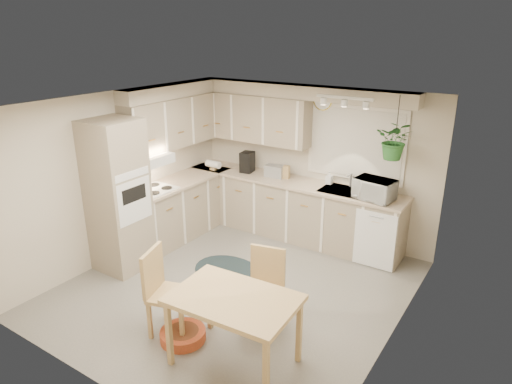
% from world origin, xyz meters
% --- Properties ---
extents(floor, '(4.20, 4.20, 0.00)m').
position_xyz_m(floor, '(0.00, 0.00, 0.00)').
color(floor, slate).
rests_on(floor, ground).
extents(ceiling, '(4.20, 4.20, 0.00)m').
position_xyz_m(ceiling, '(0.00, 0.00, 2.40)').
color(ceiling, white).
rests_on(ceiling, wall_back).
extents(wall_back, '(4.00, 0.04, 2.40)m').
position_xyz_m(wall_back, '(0.00, 2.10, 1.20)').
color(wall_back, '#BCB19C').
rests_on(wall_back, floor).
extents(wall_front, '(4.00, 0.04, 2.40)m').
position_xyz_m(wall_front, '(0.00, -2.10, 1.20)').
color(wall_front, '#BCB19C').
rests_on(wall_front, floor).
extents(wall_left, '(0.04, 4.20, 2.40)m').
position_xyz_m(wall_left, '(-2.00, 0.00, 1.20)').
color(wall_left, '#BCB19C').
rests_on(wall_left, floor).
extents(wall_right, '(0.04, 4.20, 2.40)m').
position_xyz_m(wall_right, '(2.00, 0.00, 1.20)').
color(wall_right, '#BCB19C').
rests_on(wall_right, floor).
extents(base_cab_left, '(0.60, 1.85, 0.90)m').
position_xyz_m(base_cab_left, '(-1.70, 0.88, 0.45)').
color(base_cab_left, gray).
rests_on(base_cab_left, floor).
extents(base_cab_back, '(3.60, 0.60, 0.90)m').
position_xyz_m(base_cab_back, '(-0.20, 1.80, 0.45)').
color(base_cab_back, gray).
rests_on(base_cab_back, floor).
extents(counter_left, '(0.64, 1.89, 0.04)m').
position_xyz_m(counter_left, '(-1.69, 0.88, 0.92)').
color(counter_left, tan).
rests_on(counter_left, base_cab_left).
extents(counter_back, '(3.64, 0.64, 0.04)m').
position_xyz_m(counter_back, '(-0.20, 1.79, 0.92)').
color(counter_back, tan).
rests_on(counter_back, base_cab_back).
extents(oven_stack, '(0.65, 0.65, 2.10)m').
position_xyz_m(oven_stack, '(-1.68, -0.38, 1.05)').
color(oven_stack, gray).
rests_on(oven_stack, floor).
extents(wall_oven_face, '(0.02, 0.56, 0.58)m').
position_xyz_m(wall_oven_face, '(-1.35, -0.38, 1.05)').
color(wall_oven_face, silver).
rests_on(wall_oven_face, oven_stack).
extents(upper_cab_left, '(0.35, 2.00, 0.75)m').
position_xyz_m(upper_cab_left, '(-1.82, 1.00, 1.83)').
color(upper_cab_left, gray).
rests_on(upper_cab_left, wall_left).
extents(upper_cab_back, '(2.00, 0.35, 0.75)m').
position_xyz_m(upper_cab_back, '(-1.00, 1.93, 1.83)').
color(upper_cab_back, gray).
rests_on(upper_cab_back, wall_back).
extents(soffit_left, '(0.30, 2.00, 0.20)m').
position_xyz_m(soffit_left, '(-1.85, 1.00, 2.30)').
color(soffit_left, '#BCB19C').
rests_on(soffit_left, wall_left).
extents(soffit_back, '(3.60, 0.30, 0.20)m').
position_xyz_m(soffit_back, '(-0.20, 1.95, 2.30)').
color(soffit_back, '#BCB19C').
rests_on(soffit_back, wall_back).
extents(cooktop, '(0.52, 0.58, 0.02)m').
position_xyz_m(cooktop, '(-1.68, 0.30, 0.94)').
color(cooktop, silver).
rests_on(cooktop, counter_left).
extents(range_hood, '(0.40, 0.60, 0.14)m').
position_xyz_m(range_hood, '(-1.70, 0.30, 1.40)').
color(range_hood, silver).
rests_on(range_hood, upper_cab_left).
extents(window_blinds, '(1.40, 0.02, 1.00)m').
position_xyz_m(window_blinds, '(0.70, 2.07, 1.60)').
color(window_blinds, silver).
rests_on(window_blinds, wall_back).
extents(window_frame, '(1.50, 0.02, 1.10)m').
position_xyz_m(window_frame, '(0.70, 2.08, 1.60)').
color(window_frame, beige).
rests_on(window_frame, wall_back).
extents(sink, '(0.70, 0.48, 0.10)m').
position_xyz_m(sink, '(0.70, 1.80, 0.90)').
color(sink, '#989B9F').
rests_on(sink, counter_back).
extents(dishwasher_front, '(0.58, 0.02, 0.83)m').
position_xyz_m(dishwasher_front, '(1.30, 1.49, 0.42)').
color(dishwasher_front, silver).
rests_on(dishwasher_front, base_cab_back).
extents(track_light_bar, '(0.80, 0.04, 0.04)m').
position_xyz_m(track_light_bar, '(0.70, 1.55, 2.33)').
color(track_light_bar, silver).
rests_on(track_light_bar, ceiling).
extents(wall_clock, '(0.30, 0.03, 0.30)m').
position_xyz_m(wall_clock, '(0.15, 2.07, 2.18)').
color(wall_clock, gold).
rests_on(wall_clock, wall_back).
extents(dining_table, '(1.25, 0.87, 0.76)m').
position_xyz_m(dining_table, '(0.80, -1.14, 0.38)').
color(dining_table, tan).
rests_on(dining_table, floor).
extents(chair_left, '(0.58, 0.58, 0.98)m').
position_xyz_m(chair_left, '(-0.07, -1.10, 0.49)').
color(chair_left, tan).
rests_on(chair_left, floor).
extents(chair_back, '(0.51, 0.51, 0.91)m').
position_xyz_m(chair_back, '(0.71, -0.48, 0.45)').
color(chair_back, tan).
rests_on(chair_back, floor).
extents(braided_rug, '(1.27, 1.07, 0.01)m').
position_xyz_m(braided_rug, '(-0.32, 0.27, 0.01)').
color(braided_rug, black).
rests_on(braided_rug, floor).
extents(pet_bed, '(0.64, 0.64, 0.11)m').
position_xyz_m(pet_bed, '(0.12, -1.17, 0.06)').
color(pet_bed, '#C53E27').
rests_on(pet_bed, floor).
extents(microwave, '(0.57, 0.37, 0.36)m').
position_xyz_m(microwave, '(1.17, 1.70, 1.12)').
color(microwave, silver).
rests_on(microwave, counter_back).
extents(soap_bottle, '(0.09, 0.20, 0.09)m').
position_xyz_m(soap_bottle, '(0.38, 1.95, 0.99)').
color(soap_bottle, silver).
rests_on(soap_bottle, counter_back).
extents(hanging_plant, '(0.51, 0.56, 0.41)m').
position_xyz_m(hanging_plant, '(1.38, 1.70, 1.75)').
color(hanging_plant, '#255E26').
rests_on(hanging_plant, ceiling).
extents(coffee_maker, '(0.22, 0.26, 0.34)m').
position_xyz_m(coffee_maker, '(-1.03, 1.80, 1.11)').
color(coffee_maker, black).
rests_on(coffee_maker, counter_back).
extents(toaster, '(0.32, 0.20, 0.19)m').
position_xyz_m(toaster, '(-0.51, 1.82, 1.03)').
color(toaster, '#989B9F').
rests_on(toaster, counter_back).
extents(knife_block, '(0.11, 0.11, 0.21)m').
position_xyz_m(knife_block, '(-0.32, 1.85, 1.04)').
color(knife_block, tan).
rests_on(knife_block, counter_back).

